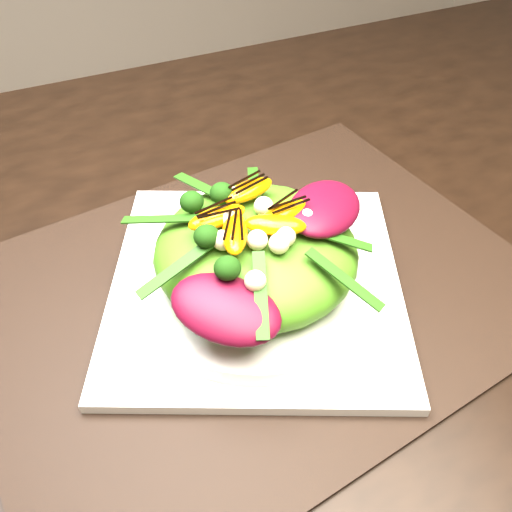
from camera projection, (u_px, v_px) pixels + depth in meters
name	position (u px, v px, depth m)	size (l,w,h in m)	color
floor	(310.00, 460.00, 1.21)	(4.00, 4.00, 0.01)	brown
dining_table	(350.00, 203.00, 0.70)	(1.60, 0.90, 0.75)	black
placemat	(256.00, 288.00, 0.56)	(0.55, 0.42, 0.00)	black
plate_base	(256.00, 283.00, 0.55)	(0.29, 0.29, 0.01)	silver
salad_bowl	(256.00, 273.00, 0.54)	(0.25, 0.25, 0.02)	silver
lettuce_mound	(256.00, 251.00, 0.52)	(0.20, 0.20, 0.07)	#457A16
radicchio_leaf	(325.00, 208.00, 0.52)	(0.10, 0.06, 0.02)	#460717
orange_segment	(243.00, 204.00, 0.51)	(0.06, 0.02, 0.01)	orange
broccoli_floret	(177.00, 216.00, 0.50)	(0.03, 0.03, 0.03)	black
macadamia_nut	(298.00, 233.00, 0.48)	(0.02, 0.02, 0.02)	beige
balsamic_drizzle	(243.00, 198.00, 0.51)	(0.04, 0.00, 0.00)	black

